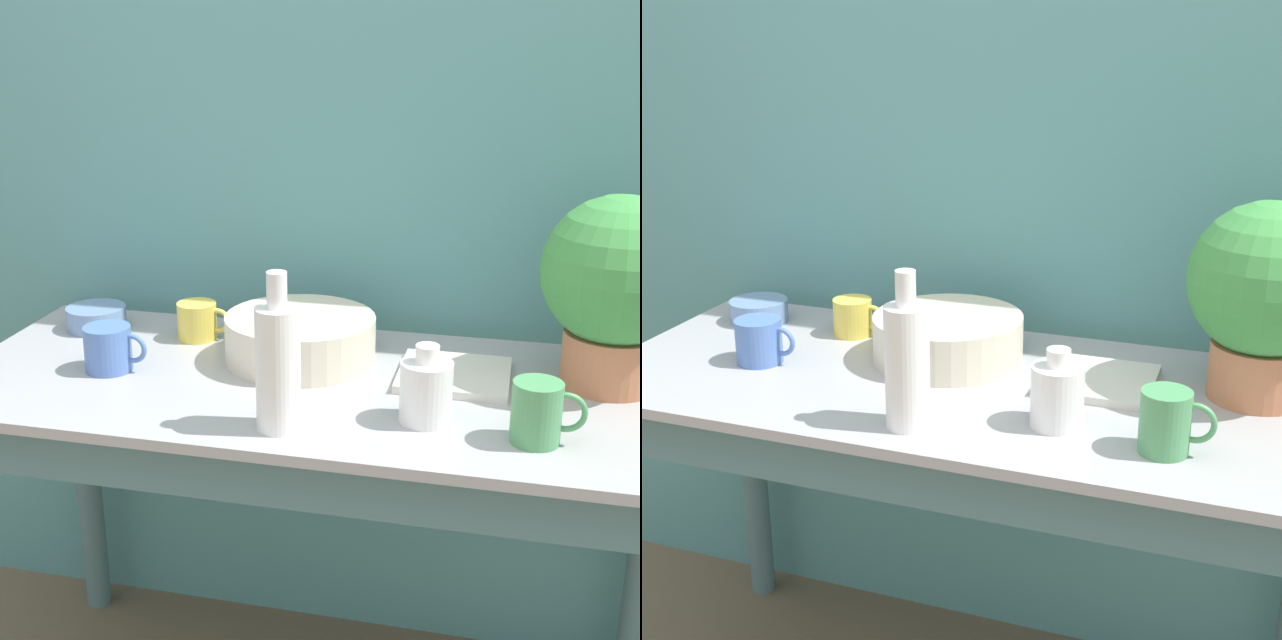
% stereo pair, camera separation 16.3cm
% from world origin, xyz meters
% --- Properties ---
extents(wall_back, '(6.00, 0.05, 2.40)m').
position_xyz_m(wall_back, '(0.00, 0.67, 1.20)').
color(wall_back, teal).
rests_on(wall_back, ground_plane).
extents(counter_table, '(1.40, 0.62, 0.79)m').
position_xyz_m(counter_table, '(0.00, 0.28, 0.63)').
color(counter_table, slate).
rests_on(counter_table, ground_plane).
extents(potted_plant, '(0.27, 0.27, 0.36)m').
position_xyz_m(potted_plant, '(0.52, 0.41, 0.99)').
color(potted_plant, '#B7704C').
rests_on(potted_plant, counter_table).
extents(bowl_wash_large, '(0.30, 0.30, 0.09)m').
position_xyz_m(bowl_wash_large, '(-0.06, 0.40, 0.84)').
color(bowl_wash_large, beige).
rests_on(bowl_wash_large, counter_table).
extents(bottle_tall, '(0.07, 0.07, 0.27)m').
position_xyz_m(bottle_tall, '(-0.02, 0.09, 0.90)').
color(bottle_tall, white).
rests_on(bottle_tall, counter_table).
extents(bottle_short, '(0.09, 0.09, 0.14)m').
position_xyz_m(bottle_short, '(0.21, 0.18, 0.85)').
color(bottle_short, white).
rests_on(bottle_short, counter_table).
extents(mug_yellow, '(0.12, 0.08, 0.08)m').
position_xyz_m(mug_yellow, '(-0.30, 0.47, 0.83)').
color(mug_yellow, '#E5CC4C').
rests_on(mug_yellow, counter_table).
extents(mug_blue, '(0.13, 0.09, 0.09)m').
position_xyz_m(mug_blue, '(-0.41, 0.26, 0.83)').
color(mug_blue, '#4C70B7').
rests_on(mug_blue, counter_table).
extents(mug_green, '(0.12, 0.08, 0.10)m').
position_xyz_m(mug_green, '(0.40, 0.14, 0.84)').
color(mug_green, '#4C935B').
rests_on(mug_green, counter_table).
extents(bowl_small_blue, '(0.13, 0.13, 0.05)m').
position_xyz_m(bowl_small_blue, '(-0.55, 0.48, 0.81)').
color(bowl_small_blue, '#6684B2').
rests_on(bowl_small_blue, counter_table).
extents(tray_board, '(0.21, 0.20, 0.02)m').
position_xyz_m(tray_board, '(0.24, 0.37, 0.80)').
color(tray_board, beige).
rests_on(tray_board, counter_table).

